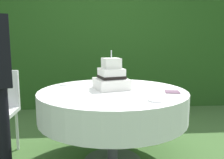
% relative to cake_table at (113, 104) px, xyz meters
% --- Properties ---
extents(foliage_hedge, '(6.83, 0.70, 2.61)m').
position_rel_cake_table_xyz_m(foliage_hedge, '(0.00, 2.36, 0.71)').
color(foliage_hedge, '#234C19').
rests_on(foliage_hedge, ground_plane).
extents(cake_table, '(1.42, 1.42, 0.73)m').
position_rel_cake_table_xyz_m(cake_table, '(0.00, 0.00, 0.00)').
color(cake_table, '#4C4C51').
rests_on(cake_table, ground_plane).
extents(wedding_cake, '(0.38, 0.38, 0.38)m').
position_rel_cake_table_xyz_m(wedding_cake, '(-0.00, 0.09, 0.25)').
color(wedding_cake, white).
rests_on(wedding_cake, cake_table).
extents(serving_plate_near, '(0.12, 0.12, 0.01)m').
position_rel_cake_table_xyz_m(serving_plate_near, '(-0.49, 0.33, 0.14)').
color(serving_plate_near, white).
rests_on(serving_plate_near, cake_table).
extents(serving_plate_far, '(0.13, 0.13, 0.01)m').
position_rel_cake_table_xyz_m(serving_plate_far, '(0.31, -0.44, 0.14)').
color(serving_plate_far, white).
rests_on(serving_plate_far, cake_table).
extents(napkin_stack, '(0.15, 0.15, 0.01)m').
position_rel_cake_table_xyz_m(napkin_stack, '(0.54, -0.13, 0.14)').
color(napkin_stack, '#6B4C60').
rests_on(napkin_stack, cake_table).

